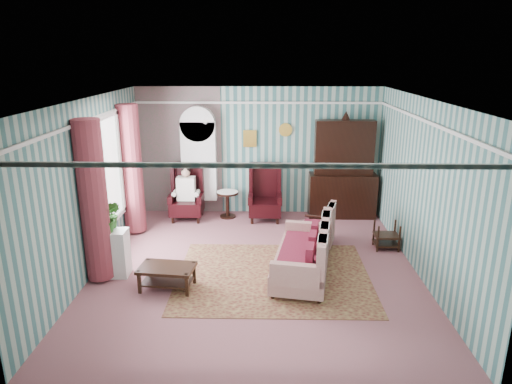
{
  "coord_description": "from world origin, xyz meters",
  "views": [
    {
      "loc": [
        0.16,
        -7.22,
        3.57
      ],
      "look_at": [
        -0.01,
        0.6,
        1.21
      ],
      "focal_mm": 32.0,
      "sensor_mm": 36.0,
      "label": 1
    }
  ],
  "objects_px": {
    "dresser_hutch": "(344,166)",
    "sofa": "(302,248)",
    "bookcase": "(199,167)",
    "nest_table": "(386,235)",
    "wingback_left": "(186,193)",
    "floral_armchair": "(317,220)",
    "coffee_table": "(167,277)",
    "wingback_right": "(265,193)",
    "round_side_table": "(228,205)",
    "plant_stand": "(112,253)",
    "seated_woman": "(187,194)"
  },
  "relations": [
    {
      "from": "dresser_hutch",
      "to": "sofa",
      "type": "relative_size",
      "value": 1.24
    },
    {
      "from": "bookcase",
      "to": "nest_table",
      "type": "bearing_deg",
      "value": -26.92
    },
    {
      "from": "dresser_hutch",
      "to": "wingback_left",
      "type": "bearing_deg",
      "value": -175.59
    },
    {
      "from": "floral_armchair",
      "to": "coffee_table",
      "type": "height_order",
      "value": "floral_armchair"
    },
    {
      "from": "wingback_left",
      "to": "floral_armchair",
      "type": "relative_size",
      "value": 1.19
    },
    {
      "from": "wingback_right",
      "to": "floral_armchair",
      "type": "bearing_deg",
      "value": -54.81
    },
    {
      "from": "bookcase",
      "to": "nest_table",
      "type": "relative_size",
      "value": 4.15
    },
    {
      "from": "dresser_hutch",
      "to": "nest_table",
      "type": "height_order",
      "value": "dresser_hutch"
    },
    {
      "from": "coffee_table",
      "to": "floral_armchair",
      "type": "bearing_deg",
      "value": 34.81
    },
    {
      "from": "dresser_hutch",
      "to": "floral_armchair",
      "type": "relative_size",
      "value": 2.25
    },
    {
      "from": "round_side_table",
      "to": "coffee_table",
      "type": "bearing_deg",
      "value": -101.62
    },
    {
      "from": "plant_stand",
      "to": "bookcase",
      "type": "bearing_deg",
      "value": 71.51
    },
    {
      "from": "bookcase",
      "to": "seated_woman",
      "type": "bearing_deg",
      "value": -122.66
    },
    {
      "from": "plant_stand",
      "to": "sofa",
      "type": "bearing_deg",
      "value": 0.58
    },
    {
      "from": "sofa",
      "to": "coffee_table",
      "type": "relative_size",
      "value": 2.19
    },
    {
      "from": "wingback_right",
      "to": "sofa",
      "type": "xyz_separation_m",
      "value": [
        0.62,
        -2.72,
        -0.12
      ]
    },
    {
      "from": "wingback_left",
      "to": "nest_table",
      "type": "distance_m",
      "value": 4.37
    },
    {
      "from": "plant_stand",
      "to": "coffee_table",
      "type": "xyz_separation_m",
      "value": [
        1.01,
        -0.44,
        -0.21
      ]
    },
    {
      "from": "coffee_table",
      "to": "dresser_hutch",
      "type": "bearing_deg",
      "value": 46.48
    },
    {
      "from": "bookcase",
      "to": "plant_stand",
      "type": "distance_m",
      "value": 3.39
    },
    {
      "from": "floral_armchair",
      "to": "wingback_right",
      "type": "bearing_deg",
      "value": 50.29
    },
    {
      "from": "wingback_left",
      "to": "dresser_hutch",
      "type": "bearing_deg",
      "value": 4.41
    },
    {
      "from": "dresser_hutch",
      "to": "sofa",
      "type": "bearing_deg",
      "value": -110.72
    },
    {
      "from": "seated_woman",
      "to": "floral_armchair",
      "type": "bearing_deg",
      "value": -27.34
    },
    {
      "from": "bookcase",
      "to": "wingback_right",
      "type": "relative_size",
      "value": 1.79
    },
    {
      "from": "wingback_left",
      "to": "nest_table",
      "type": "height_order",
      "value": "wingback_left"
    },
    {
      "from": "sofa",
      "to": "floral_armchair",
      "type": "height_order",
      "value": "floral_armchair"
    },
    {
      "from": "seated_woman",
      "to": "plant_stand",
      "type": "height_order",
      "value": "seated_woman"
    },
    {
      "from": "plant_stand",
      "to": "floral_armchair",
      "type": "height_order",
      "value": "floral_armchair"
    },
    {
      "from": "bookcase",
      "to": "nest_table",
      "type": "height_order",
      "value": "bookcase"
    },
    {
      "from": "sofa",
      "to": "floral_armchair",
      "type": "xyz_separation_m",
      "value": [
        0.38,
        1.29,
        0.02
      ]
    },
    {
      "from": "round_side_table",
      "to": "floral_armchair",
      "type": "height_order",
      "value": "floral_armchair"
    },
    {
      "from": "bookcase",
      "to": "wingback_left",
      "type": "distance_m",
      "value": 0.68
    },
    {
      "from": "dresser_hutch",
      "to": "wingback_right",
      "type": "distance_m",
      "value": 1.86
    },
    {
      "from": "bookcase",
      "to": "nest_table",
      "type": "xyz_separation_m",
      "value": [
        3.82,
        -1.94,
        -0.85
      ]
    },
    {
      "from": "nest_table",
      "to": "plant_stand",
      "type": "relative_size",
      "value": 0.68
    },
    {
      "from": "seated_woman",
      "to": "plant_stand",
      "type": "distance_m",
      "value": 2.87
    },
    {
      "from": "floral_armchair",
      "to": "coffee_table",
      "type": "distance_m",
      "value": 3.11
    },
    {
      "from": "sofa",
      "to": "seated_woman",
      "type": "bearing_deg",
      "value": 51.01
    },
    {
      "from": "wingback_right",
      "to": "round_side_table",
      "type": "height_order",
      "value": "wingback_right"
    },
    {
      "from": "wingback_left",
      "to": "coffee_table",
      "type": "height_order",
      "value": "wingback_left"
    },
    {
      "from": "sofa",
      "to": "coffee_table",
      "type": "bearing_deg",
      "value": 112.28
    },
    {
      "from": "bookcase",
      "to": "wingback_right",
      "type": "height_order",
      "value": "bookcase"
    },
    {
      "from": "bookcase",
      "to": "coffee_table",
      "type": "xyz_separation_m",
      "value": [
        -0.04,
        -3.58,
        -0.93
      ]
    },
    {
      "from": "bookcase",
      "to": "wingback_right",
      "type": "distance_m",
      "value": 1.63
    },
    {
      "from": "dresser_hutch",
      "to": "sofa",
      "type": "height_order",
      "value": "dresser_hutch"
    },
    {
      "from": "wingback_left",
      "to": "wingback_right",
      "type": "relative_size",
      "value": 1.0
    },
    {
      "from": "dresser_hutch",
      "to": "floral_armchair",
      "type": "bearing_deg",
      "value": -113.77
    },
    {
      "from": "bookcase",
      "to": "floral_armchair",
      "type": "distance_m",
      "value": 3.15
    },
    {
      "from": "bookcase",
      "to": "round_side_table",
      "type": "bearing_deg",
      "value": -20.27
    }
  ]
}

